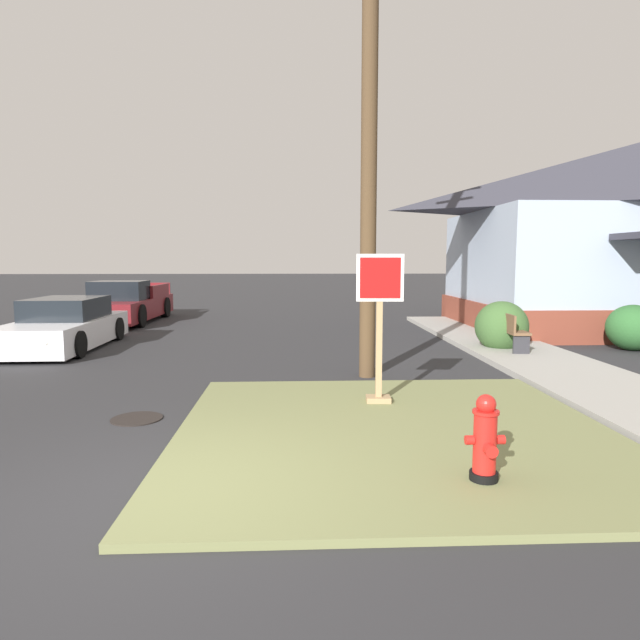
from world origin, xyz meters
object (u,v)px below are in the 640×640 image
manhole_cover (137,419)px  parked_sedan_white (65,327)px  utility_pole (369,127)px  pickup_truck_maroon (126,305)px  stop_sign (379,332)px  street_bench (507,328)px  fire_hydrant (485,440)px

manhole_cover → parked_sedan_white: (-3.54, 6.24, 0.53)m
utility_pole → parked_sedan_white: bearing=152.9°
pickup_truck_maroon → utility_pole: 12.45m
parked_sedan_white → stop_sign: bearing=-39.6°
manhole_cover → parked_sedan_white: 7.20m
stop_sign → street_bench: stop_sign is taller
fire_hydrant → stop_sign: bearing=101.2°
street_bench → manhole_cover: bearing=-145.0°
manhole_cover → pickup_truck_maroon: pickup_truck_maroon is taller
fire_hydrant → pickup_truck_maroon: size_ratio=0.16×
stop_sign → utility_pole: (0.11, 2.14, 3.43)m
manhole_cover → street_bench: 8.80m
manhole_cover → pickup_truck_maroon: size_ratio=0.13×
street_bench → utility_pole: bearing=-146.4°
fire_hydrant → street_bench: street_bench is taller
fire_hydrant → utility_pole: utility_pole is taller
manhole_cover → street_bench: (7.20, 5.03, 0.58)m
stop_sign → pickup_truck_maroon: size_ratio=0.41×
stop_sign → manhole_cover: size_ratio=3.15×
fire_hydrant → pickup_truck_maroon: 16.31m
parked_sedan_white → fire_hydrant: bearing=-49.0°
stop_sign → street_bench: (3.75, 4.56, -0.54)m
fire_hydrant → pickup_truck_maroon: (-7.77, 14.34, 0.14)m
fire_hydrant → parked_sedan_white: bearing=131.0°
manhole_cover → utility_pole: bearing=36.3°
fire_hydrant → street_bench: size_ratio=0.49×
manhole_cover → street_bench: bearing=35.0°
parked_sedan_white → pickup_truck_maroon: pickup_truck_maroon is taller
manhole_cover → fire_hydrant: bearing=-31.4°
stop_sign → pickup_truck_maroon: (-7.19, 11.42, -0.52)m
pickup_truck_maroon → street_bench: pickup_truck_maroon is taller
manhole_cover → parked_sedan_white: size_ratio=0.15×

